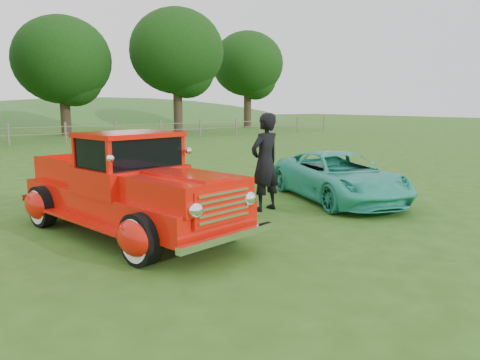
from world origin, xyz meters
TOP-DOWN VIEW (x-y plane):
  - ground at (0.00, 0.00)m, footprint 140.00×140.00m
  - fence_line at (0.00, 22.00)m, footprint 48.00×0.12m
  - tree_near_east at (5.00, 29.00)m, footprint 6.80×6.80m
  - tree_mid_east at (13.00, 27.00)m, footprint 7.20×7.20m
  - tree_far_east at (22.00, 30.00)m, footprint 6.60×6.60m
  - red_pickup at (-1.53, 1.88)m, footprint 2.90×5.22m
  - teal_sedan at (3.59, 1.71)m, footprint 3.03×4.44m
  - man at (1.53, 1.93)m, footprint 0.82×0.60m

SIDE VIEW (x-z plane):
  - ground at x=0.00m, z-range 0.00..0.00m
  - teal_sedan at x=3.59m, z-range 0.00..1.13m
  - fence_line at x=0.00m, z-range 0.00..1.20m
  - red_pickup at x=-1.53m, z-range -0.09..1.69m
  - man at x=1.53m, z-range 0.00..2.06m
  - tree_near_east at x=5.00m, z-range 1.08..9.41m
  - tree_far_east at x=22.00m, z-range 1.43..10.29m
  - tree_mid_east at x=13.00m, z-range 1.45..10.89m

